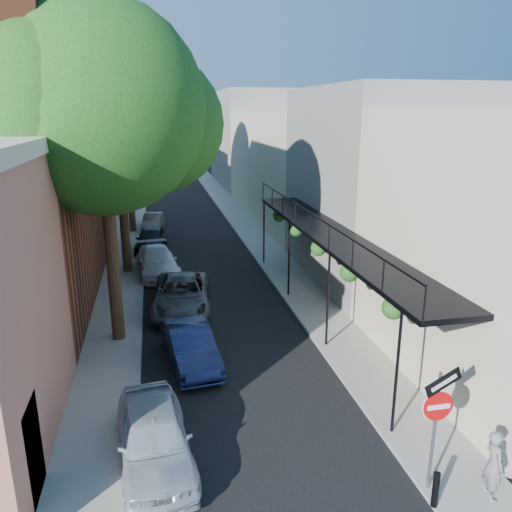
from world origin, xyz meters
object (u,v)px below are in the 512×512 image
oak_far (132,106)px  parked_car_f (153,222)px  parked_car_a (154,437)px  oak_near (115,113)px  parked_car_b (191,346)px  oak_mid (126,130)px  parked_car_e (151,239)px  sign_post (438,411)px  pedestrian (494,465)px  parked_car_d (157,262)px  bollard (436,490)px  parked_car_c (182,295)px

oak_far → parked_car_f: (0.90, 0.26, -7.69)m
parked_car_a → oak_near: bearing=90.8°
parked_car_b → oak_far: bearing=88.7°
oak_mid → oak_far: size_ratio=0.86×
parked_car_a → oak_far: bearing=86.4°
oak_near → parked_car_e: size_ratio=2.81×
oak_mid → parked_car_f: bearing=84.1°
oak_far → parked_car_a: size_ratio=2.93×
oak_mid → parked_car_a: bearing=-86.9°
oak_far → sign_post: bearing=-76.1°
sign_post → parked_car_f: 27.18m
oak_near → pedestrian: size_ratio=7.25×
oak_far → pedestrian: 28.79m
oak_near → oak_far: size_ratio=0.96×
parked_car_a → parked_car_e: (0.00, 18.93, 0.00)m
parked_car_e → pedestrian: 22.65m
oak_far → parked_car_e: size_ratio=2.92×
sign_post → parked_car_d: size_ratio=0.65×
bollard → oak_near: oak_near is taller
oak_near → parked_car_f: bearing=87.0°
parked_car_c → parked_car_f: size_ratio=1.42×
parked_car_d → pedestrian: bearing=-75.0°
oak_near → sign_post: bearing=-54.9°
oak_far → parked_car_e: oak_far is taller
oak_near → parked_car_c: bearing=47.9°
parked_car_c → pedestrian: bearing=-59.3°
parked_car_f → sign_post: bearing=-70.2°
oak_near → oak_far: bearing=90.0°
parked_car_c → pedestrian: size_ratio=3.10×
sign_post → parked_car_d: (-5.46, 16.49, -1.37)m
oak_mid → parked_car_d: 6.54m
oak_far → parked_car_b: bearing=-84.3°
sign_post → parked_car_f: (-5.62, 26.56, -1.47)m
sign_post → pedestrian: (1.12, -0.47, -1.13)m
parked_car_b → parked_car_f: (-1.06, 19.75, -0.07)m
parked_car_f → oak_mid: bearing=-88.1°
parked_car_c → parked_car_a: bearing=-92.1°
oak_far → parked_car_c: bearing=-82.5°
bollard → parked_car_a: parked_car_a is taller
oak_near → pedestrian: (7.65, -9.76, -6.97)m
parked_car_c → parked_car_f: (-1.06, 15.09, -0.11)m
parked_car_d → sign_post: bearing=-77.9°
parked_car_d → pedestrian: 18.19m
parked_car_b → oak_near: bearing=121.4°
parked_car_d → parked_car_e: size_ratio=1.12×
parked_car_b → parked_car_c: size_ratio=0.79×
parked_car_a → parked_car_b: size_ratio=1.06×
oak_far → parked_car_a: oak_far is taller
oak_mid → parked_car_e: 7.48m
parked_car_b → bollard: bearing=-65.8°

